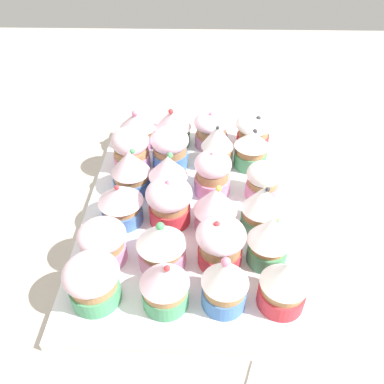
{
  "coord_description": "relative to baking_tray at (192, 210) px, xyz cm",
  "views": [
    {
      "loc": [
        44.7,
        1.19,
        41.61
      ],
      "look_at": [
        0.0,
        0.0,
        4.2
      ],
      "focal_mm": 36.39,
      "sensor_mm": 36.0,
      "label": 1
    }
  ],
  "objects": [
    {
      "name": "cupcake_1",
      "position": [
        -10.18,
        -10.64,
        4.43
      ],
      "size": [
        6.4,
        6.4,
        7.57
      ],
      "color": "pink",
      "rests_on": "baking_tray"
    },
    {
      "name": "cupcake_17",
      "position": [
        17.14,
        4.23,
        4.55
      ],
      "size": [
        5.52,
        5.52,
        8.05
      ],
      "color": "#477AC6",
      "rests_on": "baking_tray"
    },
    {
      "name": "cupcake_23",
      "position": [
        16.94,
        11.02,
        4.17
      ],
      "size": [
        5.66,
        5.66,
        7.1
      ],
      "color": "#D1333D",
      "rests_on": "baking_tray"
    },
    {
      "name": "cupcake_18",
      "position": [
        -17.09,
        10.77,
        4.05
      ],
      "size": [
        6.58,
        6.58,
        6.83
      ],
      "color": "#D1333D",
      "rests_on": "baking_tray"
    },
    {
      "name": "cupcake_2",
      "position": [
        -4.15,
        -9.78,
        4.32
      ],
      "size": [
        6.15,
        6.15,
        7.57
      ],
      "color": "#477AC6",
      "rests_on": "baking_tray"
    },
    {
      "name": "baking_tray",
      "position": [
        0.0,
        0.0,
        0.0
      ],
      "size": [
        46.4,
        32.43,
        1.2
      ],
      "color": "silver",
      "rests_on": "ground_plane"
    },
    {
      "name": "cupcake_21",
      "position": [
        4.15,
        9.83,
        4.41
      ],
      "size": [
        5.56,
        5.56,
        7.73
      ],
      "color": "#4C9E6B",
      "rests_on": "baking_tray"
    },
    {
      "name": "cupcake_15",
      "position": [
        4.2,
        3.37,
        4.41
      ],
      "size": [
        6.24,
        6.24,
        7.55
      ],
      "color": "pink",
      "rests_on": "baking_tray"
    },
    {
      "name": "cupcake_20",
      "position": [
        -3.05,
        10.99,
        3.66
      ],
      "size": [
        5.37,
        5.37,
        6.06
      ],
      "color": "pink",
      "rests_on": "baking_tray"
    },
    {
      "name": "cupcake_10",
      "position": [
        11.17,
        -3.61,
        4.11
      ],
      "size": [
        6.44,
        6.44,
        7.2
      ],
      "color": "pink",
      "rests_on": "baking_tray"
    },
    {
      "name": "cupcake_4",
      "position": [
        10.57,
        -11.27,
        3.77
      ],
      "size": [
        6.3,
        6.3,
        6.05
      ],
      "color": "pink",
      "rests_on": "baking_tray"
    },
    {
      "name": "cupcake_13",
      "position": [
        -11.22,
        4.0,
        4.58
      ],
      "size": [
        5.52,
        5.52,
        8.12
      ],
      "color": "#4C9E6B",
      "rests_on": "baking_tray"
    },
    {
      "name": "cupcake_6",
      "position": [
        -17.91,
        -3.89,
        4.39
      ],
      "size": [
        6.52,
        6.52,
        7.57
      ],
      "color": "#4C9E6B",
      "rests_on": "baking_tray"
    },
    {
      "name": "cupcake_7",
      "position": [
        -10.96,
        -4.06,
        4.3
      ],
      "size": [
        6.52,
        6.52,
        7.2
      ],
      "color": "#477AC6",
      "rests_on": "baking_tray"
    },
    {
      "name": "cupcake_19",
      "position": [
        -11.2,
        9.85,
        4.2
      ],
      "size": [
        5.97,
        5.97,
        7.24
      ],
      "color": "#4C9E6B",
      "rests_on": "baking_tray"
    },
    {
      "name": "cupcake_5",
      "position": [
        16.9,
        -11.15,
        4.03
      ],
      "size": [
        6.61,
        6.61,
        6.57
      ],
      "color": "#4C9E6B",
      "rests_on": "baking_tray"
    },
    {
      "name": "cupcake_9",
      "position": [
        2.99,
        -3.17,
        4.34
      ],
      "size": [
        6.69,
        6.69,
        7.52
      ],
      "color": "#D1333D",
      "rests_on": "baking_tray"
    },
    {
      "name": "cupcake_11",
      "position": [
        17.27,
        -2.7,
        4.13
      ],
      "size": [
        5.8,
        5.8,
        7.16
      ],
      "color": "#4C9E6B",
      "rests_on": "baking_tray"
    },
    {
      "name": "cupcake_22",
      "position": [
        10.37,
        10.13,
        4.63
      ],
      "size": [
        5.7,
        5.7,
        7.68
      ],
      "color": "#4C9E6B",
      "rests_on": "baking_tray"
    },
    {
      "name": "cupcake_16",
      "position": [
        10.7,
        3.93,
        4.24
      ],
      "size": [
        6.42,
        6.42,
        7.23
      ],
      "color": "#D1333D",
      "rests_on": "baking_tray"
    },
    {
      "name": "cupcake_0",
      "position": [
        -17.87,
        -10.4,
        4.15
      ],
      "size": [
        6.82,
        6.82,
        7.09
      ],
      "color": "pink",
      "rests_on": "baking_tray"
    },
    {
      "name": "cupcake_3",
      "position": [
        3.15,
        -10.14,
        4.05
      ],
      "size": [
        6.54,
        6.54,
        6.79
      ],
      "color": "#477AC6",
      "rests_on": "baking_tray"
    },
    {
      "name": "cupcake_12",
      "position": [
        -17.51,
        3.14,
        4.01
      ],
      "size": [
        6.5,
        6.5,
        6.88
      ],
      "color": "pink",
      "rests_on": "baking_tray"
    },
    {
      "name": "cupcake_8",
      "position": [
        -2.8,
        -3.74,
        4.49
      ],
      "size": [
        6.06,
        6.06,
        7.72
      ],
      "color": "#477AC6",
      "rests_on": "baking_tray"
    },
    {
      "name": "ground_plane",
      "position": [
        0.0,
        0.0,
        -2.1
      ],
      "size": [
        180.0,
        180.0,
        3.0
      ],
      "primitive_type": "cube",
      "color": "#B2A899"
    },
    {
      "name": "cupcake_14",
      "position": [
        -3.86,
        3.12,
        4.33
      ],
      "size": [
        5.82,
        5.82,
        7.64
      ],
      "color": "pink",
      "rests_on": "baking_tray"
    }
  ]
}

